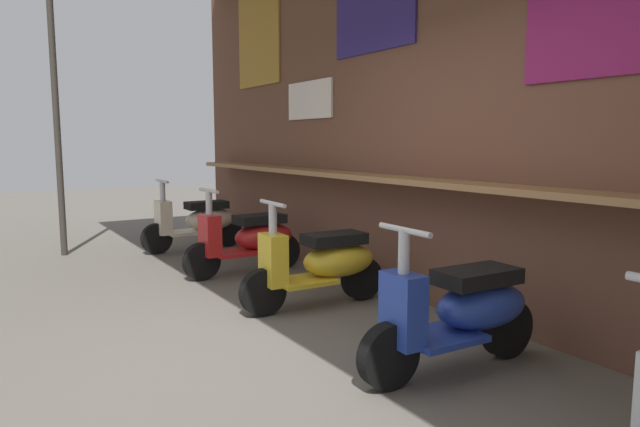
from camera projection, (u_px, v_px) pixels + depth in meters
ground_plane at (254, 362)px, 3.74m from camera, size 30.23×30.23×0.00m
market_stall_facade at (460, 46)px, 4.42m from camera, size 10.80×2.79×3.99m
scooter_cream at (199, 221)px, 7.60m from camera, size 0.46×1.40×0.97m
scooter_red at (251, 239)px, 6.22m from camera, size 0.46×1.40×0.97m
scooter_yellow at (323, 263)px, 4.97m from camera, size 0.47×1.40×0.97m
scooter_blue at (462, 311)px, 3.57m from camera, size 0.46×1.40×0.97m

